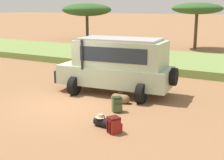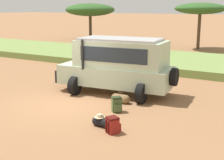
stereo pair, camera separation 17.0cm
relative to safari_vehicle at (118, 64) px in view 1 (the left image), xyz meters
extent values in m
plane|color=#936642|center=(-0.96, -2.45, -1.29)|extent=(320.00, 320.00, 0.00)
cube|color=olive|center=(-0.96, 8.01, -1.07)|extent=(120.00, 7.00, 0.44)
cube|color=#B2C6A8|center=(-0.11, -0.01, -0.47)|extent=(5.07, 2.38, 0.84)
cube|color=#B2C6A8|center=(0.14, 0.01, 0.50)|extent=(3.98, 2.16, 1.10)
cube|color=#232D38|center=(-1.38, -0.14, 0.45)|extent=(0.22, 1.56, 0.77)
cube|color=#232D38|center=(0.23, -0.88, 0.55)|extent=(2.93, 0.33, 0.60)
cube|color=#232D38|center=(0.05, 0.91, 0.55)|extent=(2.93, 0.33, 0.60)
cube|color=#B7B7B7|center=(0.09, 0.01, 1.10)|extent=(3.58, 2.04, 0.10)
cube|color=black|center=(-2.67, -0.27, -0.64)|extent=(0.32, 1.62, 0.56)
cylinder|color=black|center=(-1.11, -1.08, 0.50)|extent=(0.10, 0.10, 1.25)
cylinder|color=black|center=(-1.52, -1.13, -0.89)|extent=(0.36, 0.82, 0.80)
cylinder|color=black|center=(-1.72, 0.80, -0.89)|extent=(0.36, 0.82, 0.80)
cylinder|color=black|center=(1.50, -0.82, -0.89)|extent=(0.36, 0.82, 0.80)
cylinder|color=black|center=(1.31, 1.11, -0.89)|extent=(0.36, 0.82, 0.80)
cylinder|color=black|center=(2.47, 0.25, -0.32)|extent=(0.29, 0.75, 0.74)
cube|color=maroon|center=(2.02, -3.98, -1.07)|extent=(0.45, 0.44, 0.44)
cube|color=maroon|center=(2.12, -3.81, -1.13)|extent=(0.25, 0.20, 0.24)
cube|color=#4D100E|center=(2.02, -3.98, -0.82)|extent=(0.44, 0.45, 0.07)
cylinder|color=#4D100E|center=(1.86, -4.10, -1.07)|extent=(0.04, 0.04, 0.38)
cylinder|color=#4D100E|center=(1.99, -4.17, -1.07)|extent=(0.04, 0.04, 0.38)
cube|color=#42562D|center=(1.17, -2.20, -1.05)|extent=(0.42, 0.42, 0.50)
cube|color=#42562D|center=(1.29, -2.32, -1.11)|extent=(0.24, 0.23, 0.27)
cube|color=#242F19|center=(1.17, -2.20, -0.77)|extent=(0.42, 0.41, 0.07)
cylinder|color=#242F19|center=(1.12, -2.05, -1.05)|extent=(0.04, 0.04, 0.42)
cylinder|color=#242F19|center=(1.01, -2.15, -1.05)|extent=(0.04, 0.04, 0.42)
cylinder|color=black|center=(1.49, -3.71, -1.15)|extent=(0.48, 0.32, 0.29)
sphere|color=black|center=(1.26, -3.70, -1.15)|extent=(0.28, 0.28, 0.28)
sphere|color=black|center=(1.71, -3.73, -1.15)|extent=(0.28, 0.28, 0.28)
torus|color=black|center=(1.49, -3.71, -0.99)|extent=(0.17, 0.04, 0.16)
cylinder|color=beige|center=(1.39, -3.71, -0.99)|extent=(0.34, 0.34, 0.02)
cylinder|color=beige|center=(1.39, -3.71, -0.95)|extent=(0.17, 0.17, 0.09)
cylinder|color=brown|center=(0.77, -1.18, -1.12)|extent=(0.47, 0.36, 0.35)
sphere|color=brown|center=(1.01, -1.18, -1.12)|extent=(0.35, 0.35, 0.35)
sphere|color=brown|center=(0.54, -1.19, -1.12)|extent=(0.35, 0.35, 0.35)
torus|color=#493721|center=(0.77, -1.18, -0.92)|extent=(0.16, 0.03, 0.16)
cylinder|color=brown|center=(-14.30, 19.04, 0.10)|extent=(0.33, 0.33, 2.79)
ellipsoid|color=#2D5623|center=(-14.30, 19.04, 2.12)|extent=(5.62, 5.84, 1.46)
cylinder|color=brown|center=(-0.95, 16.58, 0.29)|extent=(0.28, 0.28, 3.16)
ellipsoid|color=#2D5623|center=(-0.95, 16.58, 2.30)|extent=(4.47, 4.38, 1.01)
camera|label=1|loc=(6.31, -11.73, 2.44)|focal=50.00mm
camera|label=2|loc=(6.46, -11.64, 2.44)|focal=50.00mm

